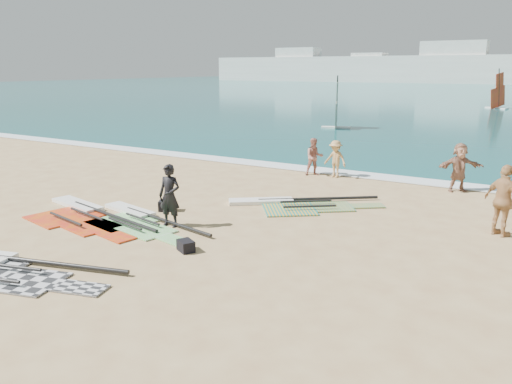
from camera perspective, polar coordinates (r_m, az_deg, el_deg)
The scene contains 15 objects.
ground at distance 11.69m, azimuth -9.10°, elevation -9.03°, with size 300.00×300.00×0.00m, color tan.
surf_line at distance 22.13m, azimuth 11.57°, elevation 1.89°, with size 300.00×1.20×0.04m, color white.
far_town at distance 159.83m, azimuth 23.07°, elevation 12.93°, with size 160.00×8.00×12.00m.
rig_green at distance 15.67m, azimuth -13.53°, elevation -3.05°, with size 4.91×2.43×0.19m.
rig_orange at distance 16.94m, azimuth 4.23°, elevation -1.40°, with size 4.98×3.90×0.20m.
rig_red at distance 16.71m, azimuth -19.32°, elevation -2.38°, with size 5.54×2.73×0.20m.
gear_bag_near at distance 16.52m, azimuth -10.12°, elevation -1.56°, with size 0.53×0.38×0.34m, color black.
gear_bag_far at distance 12.87m, azimuth -8.02°, elevation -6.11°, with size 0.47×0.33×0.28m, color black.
person_wetsuit at distance 14.71m, azimuth -9.85°, elevation -0.43°, with size 0.67×0.44×1.85m, color black.
beachgoer_left at distance 21.69m, azimuth 6.68°, elevation 4.01°, with size 0.78×0.61×1.61m, color #AF6E5E.
beachgoer_mid at distance 21.40m, azimuth 9.06°, elevation 3.75°, with size 1.02×0.59×1.58m, color tan.
beachgoer_back at distance 15.25m, azimuth 26.47°, elevation -0.90°, with size 1.17×0.49×2.00m, color tan.
beachgoer_right at distance 20.15m, azimuth 22.21°, elevation 2.62°, with size 1.71×0.54×1.84m, color #A47258.
windsurfer_left at distance 38.88m, azimuth 9.18°, elevation 8.92°, with size 2.29×2.56×4.02m.
windsurfer_centre at distance 63.38m, azimuth 25.91°, elevation 9.72°, with size 2.53×2.74×4.50m.
Camera 1 is at (6.98, -8.21, 4.54)m, focal length 35.00 mm.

